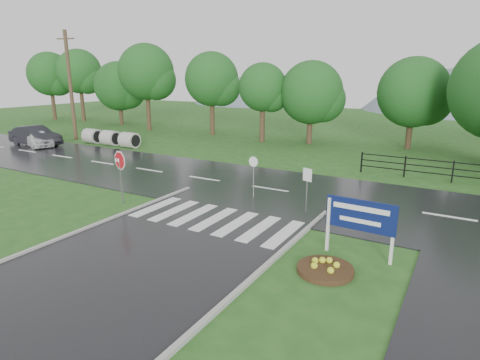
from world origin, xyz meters
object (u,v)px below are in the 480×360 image
Objects in this scene: culvert_pipes at (110,138)px; car_white at (38,146)px; estate_billboard at (360,218)px; car_dark at (36,146)px; stop_sign at (120,165)px.

culvert_pipes reaches higher than car_white.
car_dark is (-27.53, 7.40, -1.31)m from estate_billboard.
stop_sign is 0.63× the size of car_white.
culvert_pipes is 1.37× the size of car_white.
culvert_pipes is 5.69m from car_white.
culvert_pipes reaches higher than car_dark.
estate_billboard is 0.46× the size of car_dark.
culvert_pipes is 24.72m from estate_billboard.
car_white is (-16.66, 7.10, -1.78)m from stop_sign.
culvert_pipes is at bearing 139.34° from stop_sign.
stop_sign is at bearing -94.72° from car_white.
estate_billboard reaches higher than car_dark.
culvert_pipes is 6.00m from car_dark.
stop_sign is at bearing -113.26° from car_dark.
estate_billboard is at bearing -105.33° from car_dark.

